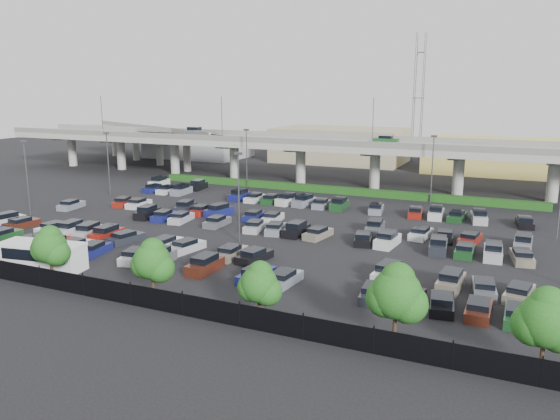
{
  "coord_description": "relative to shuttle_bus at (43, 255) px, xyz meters",
  "views": [
    {
      "loc": [
        29.17,
        -60.66,
        17.09
      ],
      "look_at": [
        0.93,
        1.11,
        2.0
      ],
      "focal_mm": 35.0,
      "sensor_mm": 36.0,
      "label": 1
    }
  ],
  "objects": [
    {
      "name": "fence",
      "position": [
        12.6,
        -3.67,
        -0.54
      ],
      "size": [
        70.0,
        0.1,
        2.0
      ],
      "color": "black",
      "rests_on": "ground"
    },
    {
      "name": "comm_tower",
      "position": [
        16.65,
        98.33,
        14.16
      ],
      "size": [
        2.4,
        2.4,
        30.0
      ],
      "color": "#48484D",
      "rests_on": "ground"
    },
    {
      "name": "light_poles",
      "position": [
        8.53,
        26.33,
        4.79
      ],
      "size": [
        66.9,
        48.38,
        10.3
      ],
      "color": "#48484D",
      "rests_on": "ground"
    },
    {
      "name": "parked_cars",
      "position": [
        12.33,
        21.17,
        -0.83
      ],
      "size": [
        63.1,
        41.64,
        1.67
      ],
      "color": "gray",
      "rests_on": "ground"
    },
    {
      "name": "tree_row",
      "position": [
        13.35,
        -2.19,
        2.07
      ],
      "size": [
        65.07,
        3.66,
        5.94
      ],
      "color": "#332316",
      "rests_on": "ground"
    },
    {
      "name": "distant_buildings",
      "position": [
        25.03,
        86.15,
        2.3
      ],
      "size": [
        138.0,
        24.0,
        9.0
      ],
      "color": "gray",
      "rests_on": "ground"
    },
    {
      "name": "overpass",
      "position": [
        12.44,
        56.37,
        5.52
      ],
      "size": [
        150.0,
        13.0,
        15.8
      ],
      "color": "gray",
      "rests_on": "ground"
    },
    {
      "name": "on_ramp",
      "position": [
        -39.45,
        67.38,
        5.41
      ],
      "size": [
        50.93,
        30.13,
        8.8
      ],
      "color": "gray",
      "rests_on": "ground"
    },
    {
      "name": "hedge",
      "position": [
        12.65,
        49.33,
        -0.9
      ],
      "size": [
        66.0,
        1.6,
        1.1
      ],
      "primitive_type": "cube",
      "color": "#1A4113",
      "rests_on": "ground"
    },
    {
      "name": "ground",
      "position": [
        12.65,
        24.33,
        -1.45
      ],
      "size": [
        280.0,
        280.0,
        0.0
      ],
      "primitive_type": "plane",
      "color": "black"
    },
    {
      "name": "shuttle_bus",
      "position": [
        0.0,
        0.0,
        0.0
      ],
      "size": [
        8.62,
        4.12,
        2.66
      ],
      "color": "white",
      "rests_on": "ground"
    }
  ]
}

